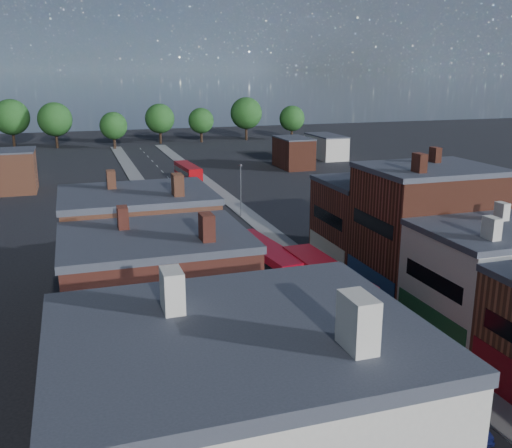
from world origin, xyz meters
TOP-DOWN VIEW (x-y plane):
  - pavement_west at (-6.50, 50.00)m, footprint 3.00×200.00m
  - pavement_east at (6.50, 50.00)m, footprint 3.00×200.00m
  - terrace_west at (-14.00, 0.00)m, footprint 12.00×80.00m
  - lamp_post_2 at (-5.20, 30.00)m, footprint 0.25×0.70m
  - lamp_post_3 at (5.20, 60.00)m, footprint 0.25×0.70m
  - bus_0 at (-1.50, 28.60)m, footprint 4.22×12.52m
  - bus_1 at (1.50, 21.23)m, footprint 3.64×12.68m
  - bus_2 at (1.50, 82.21)m, footprint 3.35×11.32m
  - car_1 at (3.05, 3.97)m, footprint 1.51×4.14m
  - car_2 at (-2.28, 52.31)m, footprint 2.26×4.30m
  - car_3 at (1.20, 66.32)m, footprint 2.38×4.61m
  - ped_1 at (-7.70, 19.98)m, footprint 1.07×0.79m
  - ped_3 at (6.13, 16.99)m, footprint 0.67×1.00m

SIDE VIEW (x-z plane):
  - pavement_west at x=-6.50m, z-range 0.00..0.12m
  - pavement_east at x=6.50m, z-range 0.00..0.12m
  - car_2 at x=-2.28m, z-range 0.00..1.15m
  - car_3 at x=1.20m, z-range 0.00..1.28m
  - car_1 at x=3.05m, z-range 0.00..1.36m
  - ped_3 at x=6.13m, z-range 0.12..1.69m
  - ped_1 at x=-7.70m, z-range 0.12..2.09m
  - bus_2 at x=1.50m, z-range 0.19..5.02m
  - bus_0 at x=-1.50m, z-range 0.21..5.51m
  - bus_1 at x=1.50m, z-range 0.21..5.63m
  - lamp_post_2 at x=-5.20m, z-range 0.64..8.77m
  - lamp_post_3 at x=5.20m, z-range 0.64..8.77m
  - terrace_west at x=-14.00m, z-range 0.00..13.15m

